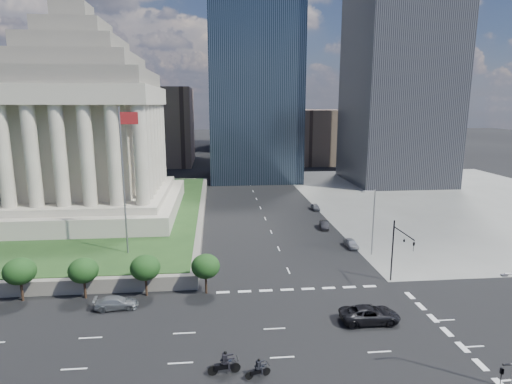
{
  "coord_description": "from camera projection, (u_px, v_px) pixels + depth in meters",
  "views": [
    {
      "loc": [
        -9.62,
        -34.04,
        22.23
      ],
      "look_at": [
        -4.94,
        14.7,
        12.12
      ],
      "focal_mm": 30.0,
      "sensor_mm": 36.0,
      "label": 1
    }
  ],
  "objects": [
    {
      "name": "sidewalk_ne",
      "position": [
        451.0,
        199.0,
        101.38
      ],
      "size": [
        68.0,
        90.0,
        0.03
      ],
      "primitive_type": "cube",
      "color": "slate",
      "rests_on": "ground"
    },
    {
      "name": "motorcycle_trail",
      "position": [
        224.0,
        362.0,
        35.7
      ],
      "size": [
        2.89,
        1.11,
        2.1
      ],
      "primitive_type": null,
      "rotation": [
        0.0,
        0.0,
        0.12
      ],
      "color": "black",
      "rests_on": "ground"
    },
    {
      "name": "motorcycle_lead",
      "position": [
        258.0,
        368.0,
        35.27
      ],
      "size": [
        2.35,
        1.25,
        1.69
      ],
      "primitive_type": null,
      "rotation": [
        0.0,
        0.0,
        0.29
      ],
      "color": "black",
      "rests_on": "ground"
    },
    {
      "name": "war_memorial",
      "position": [
        80.0,
        109.0,
        77.86
      ],
      "size": [
        34.0,
        34.0,
        39.0
      ],
      "primitive_type": null,
      "color": "#A39988",
      "rests_on": "plaza_lawn"
    },
    {
      "name": "traffic_signal_ne",
      "position": [
        399.0,
        246.0,
        52.04
      ],
      "size": [
        0.3,
        5.74,
        8.0
      ],
      "color": "black",
      "rests_on": "ground"
    },
    {
      "name": "midrise_glass",
      "position": [
        253.0,
        77.0,
        125.31
      ],
      "size": [
        26.0,
        26.0,
        60.0
      ],
      "primitive_type": "cube",
      "color": "black",
      "rests_on": "ground"
    },
    {
      "name": "parked_sedan_mid",
      "position": [
        324.0,
        225.0,
        77.55
      ],
      "size": [
        1.89,
        4.09,
        1.3
      ],
      "primitive_type": "imported",
      "rotation": [
        0.0,
        0.0,
        -0.14
      ],
      "color": "black",
      "rests_on": "ground"
    },
    {
      "name": "pickup_truck",
      "position": [
        370.0,
        314.0,
        44.24
      ],
      "size": [
        2.89,
        6.21,
        1.72
      ],
      "primitive_type": "imported",
      "rotation": [
        0.0,
        0.0,
        1.57
      ],
      "color": "black",
      "rests_on": "ground"
    },
    {
      "name": "parked_sedan_far",
      "position": [
        315.0,
        207.0,
        91.25
      ],
      "size": [
        1.53,
        3.73,
        1.27
      ],
      "primitive_type": "imported",
      "rotation": [
        0.0,
        0.0,
        -0.01
      ],
      "color": "slate",
      "rests_on": "ground"
    },
    {
      "name": "street_lamp_north",
      "position": [
        372.0,
        218.0,
        63.06
      ],
      "size": [
        2.13,
        0.22,
        10.0
      ],
      "color": "slate",
      "rests_on": "ground"
    },
    {
      "name": "building_filler_nw",
      "position": [
        160.0,
        126.0,
        159.67
      ],
      "size": [
        24.0,
        30.0,
        28.0
      ],
      "primitive_type": "cube",
      "color": "brown",
      "rests_on": "ground"
    },
    {
      "name": "suv_grey",
      "position": [
        116.0,
        303.0,
        47.21
      ],
      "size": [
        4.88,
        2.31,
        1.38
      ],
      "primitive_type": "imported",
      "rotation": [
        0.0,
        0.0,
        1.65
      ],
      "color": "slate",
      "rests_on": "ground"
    },
    {
      "name": "plaza_terrace",
      "position": [
        33.0,
        216.0,
        82.93
      ],
      "size": [
        66.0,
        70.0,
        1.8
      ],
      "primitive_type": "cube",
      "color": "#676358",
      "rests_on": "ground"
    },
    {
      "name": "parked_sedan_near",
      "position": [
        351.0,
        243.0,
        67.43
      ],
      "size": [
        3.9,
        1.63,
        1.32
      ],
      "primitive_type": "imported",
      "rotation": [
        0.0,
        0.0,
        0.02
      ],
      "color": "gray",
      "rests_on": "ground"
    },
    {
      "name": "ground",
      "position": [
        246.0,
        175.0,
        136.07
      ],
      "size": [
        500.0,
        500.0,
        0.0
      ],
      "primitive_type": "plane",
      "color": "black",
      "rests_on": "ground"
    },
    {
      "name": "flagpole",
      "position": [
        124.0,
        173.0,
        57.28
      ],
      "size": [
        2.52,
        0.24,
        20.0
      ],
      "color": "slate",
      "rests_on": "plaza_lawn"
    },
    {
      "name": "plaza_lawn",
      "position": [
        33.0,
        211.0,
        82.73
      ],
      "size": [
        64.0,
        68.0,
        0.1
      ],
      "primitive_type": "cube",
      "color": "#1F3C18",
      "rests_on": "plaza_terrace"
    },
    {
      "name": "building_filler_ne",
      "position": [
        322.0,
        136.0,
        166.28
      ],
      "size": [
        20.0,
        30.0,
        20.0
      ],
      "primitive_type": "cube",
      "color": "brown",
      "rests_on": "ground"
    }
  ]
}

